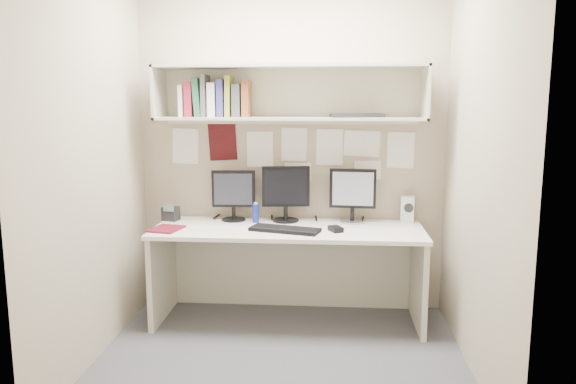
# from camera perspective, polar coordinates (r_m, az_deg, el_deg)

# --- Properties ---
(floor) EXTENTS (2.40, 2.00, 0.01)m
(floor) POSITION_cam_1_polar(r_m,az_deg,el_deg) (3.81, -0.76, -16.61)
(floor) COLOR #45454A
(floor) RESTS_ON ground
(wall_back) EXTENTS (2.40, 0.02, 2.60)m
(wall_back) POSITION_cam_1_polar(r_m,az_deg,el_deg) (4.44, 0.37, 4.60)
(wall_back) COLOR tan
(wall_back) RESTS_ON ground
(wall_front) EXTENTS (2.40, 0.02, 2.60)m
(wall_front) POSITION_cam_1_polar(r_m,az_deg,el_deg) (2.46, -2.92, 0.63)
(wall_front) COLOR tan
(wall_front) RESTS_ON ground
(wall_left) EXTENTS (0.02, 2.00, 2.60)m
(wall_left) POSITION_cam_1_polar(r_m,az_deg,el_deg) (3.75, -19.42, 3.16)
(wall_left) COLOR tan
(wall_left) RESTS_ON ground
(wall_right) EXTENTS (0.02, 2.00, 2.60)m
(wall_right) POSITION_cam_1_polar(r_m,az_deg,el_deg) (3.54, 18.92, 2.85)
(wall_right) COLOR tan
(wall_right) RESTS_ON ground
(desk) EXTENTS (2.00, 0.70, 0.73)m
(desk) POSITION_cam_1_polar(r_m,az_deg,el_deg) (4.28, 0.02, -8.36)
(desk) COLOR silver
(desk) RESTS_ON floor
(overhead_hutch) EXTENTS (2.00, 0.38, 0.40)m
(overhead_hutch) POSITION_cam_1_polar(r_m,az_deg,el_deg) (4.28, 0.24, 10.05)
(overhead_hutch) COLOR beige
(overhead_hutch) RESTS_ON wall_back
(pinned_papers) EXTENTS (1.92, 0.01, 0.48)m
(pinned_papers) POSITION_cam_1_polar(r_m,az_deg,el_deg) (4.44, 0.36, 3.95)
(pinned_papers) COLOR white
(pinned_papers) RESTS_ON wall_back
(monitor_left) EXTENTS (0.34, 0.19, 0.39)m
(monitor_left) POSITION_cam_1_polar(r_m,az_deg,el_deg) (4.41, -5.56, -0.07)
(monitor_left) COLOR black
(monitor_left) RESTS_ON desk
(monitor_center) EXTENTS (0.37, 0.20, 0.43)m
(monitor_center) POSITION_cam_1_polar(r_m,az_deg,el_deg) (4.35, -0.23, 0.10)
(monitor_center) COLOR black
(monitor_center) RESTS_ON desk
(monitor_right) EXTENTS (0.36, 0.20, 0.42)m
(monitor_right) POSITION_cam_1_polar(r_m,az_deg,el_deg) (4.34, 6.59, -0.09)
(monitor_right) COLOR #A5A5AA
(monitor_right) RESTS_ON desk
(keyboard) EXTENTS (0.53, 0.31, 0.02)m
(keyboard) POSITION_cam_1_polar(r_m,az_deg,el_deg) (4.06, -0.32, -3.83)
(keyboard) COLOR black
(keyboard) RESTS_ON desk
(mouse) EXTENTS (0.12, 0.14, 0.04)m
(mouse) POSITION_cam_1_polar(r_m,az_deg,el_deg) (4.07, 4.86, -3.77)
(mouse) COLOR black
(mouse) RESTS_ON desk
(speaker) EXTENTS (0.12, 0.12, 0.20)m
(speaker) POSITION_cam_1_polar(r_m,az_deg,el_deg) (4.44, 12.06, -1.71)
(speaker) COLOR silver
(speaker) RESTS_ON desk
(blue_bottle) EXTENTS (0.05, 0.05, 0.16)m
(blue_bottle) POSITION_cam_1_polar(r_m,az_deg,el_deg) (4.34, -3.30, -2.14)
(blue_bottle) COLOR navy
(blue_bottle) RESTS_ON desk
(maroon_notebook) EXTENTS (0.25, 0.28, 0.01)m
(maroon_notebook) POSITION_cam_1_polar(r_m,az_deg,el_deg) (4.20, -12.26, -3.68)
(maroon_notebook) COLOR maroon
(maroon_notebook) RESTS_ON desk
(desk_phone) EXTENTS (0.14, 0.13, 0.14)m
(desk_phone) POSITION_cam_1_polar(r_m,az_deg,el_deg) (4.50, -11.83, -2.14)
(desk_phone) COLOR black
(desk_phone) RESTS_ON desk
(book_stack) EXTENTS (0.53, 0.19, 0.31)m
(book_stack) POSITION_cam_1_polar(r_m,az_deg,el_deg) (4.31, -7.35, 9.38)
(book_stack) COLOR white
(book_stack) RESTS_ON overhead_hutch
(hutch_tray) EXTENTS (0.42, 0.24, 0.03)m
(hutch_tray) POSITION_cam_1_polar(r_m,az_deg,el_deg) (4.20, 7.04, 7.73)
(hutch_tray) COLOR black
(hutch_tray) RESTS_ON overhead_hutch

